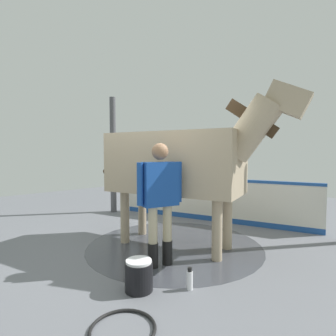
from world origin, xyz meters
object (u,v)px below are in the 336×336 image
at_px(horse, 181,161).
at_px(wash_bucket, 139,275).
at_px(bottle_spray, 137,272).
at_px(handler, 160,195).
at_px(bottle_shampoo, 190,279).
at_px(hose_coil, 123,329).

height_order(horse, wash_bucket, horse).
bearing_deg(bottle_spray, wash_bucket, -121.84).
xyz_separation_m(handler, bottle_shampoo, (-0.20, -0.75, -0.91)).
relative_size(handler, bottle_shampoo, 6.57).
bearing_deg(handler, bottle_shampoo, -179.36).
xyz_separation_m(horse, bottle_spray, (-1.31, -0.46, -1.39)).
bearing_deg(bottle_spray, hose_coil, -134.61).
height_order(wash_bucket, bottle_shampoo, wash_bucket).
distance_m(wash_bucket, hose_coil, 0.75).
relative_size(horse, bottle_spray, 15.71).
height_order(horse, hose_coil, horse).
relative_size(horse, hose_coil, 5.73).
bearing_deg(handler, wash_bucket, 133.52).
height_order(bottle_shampoo, bottle_spray, bottle_shampoo).
distance_m(wash_bucket, bottle_spray, 0.28).
height_order(horse, bottle_shampoo, horse).
height_order(bottle_spray, hose_coil, bottle_spray).
bearing_deg(wash_bucket, bottle_spray, 58.16).
height_order(handler, bottle_shampoo, handler).
distance_m(wash_bucket, bottle_shampoo, 0.61).
height_order(handler, hose_coil, handler).
relative_size(bottle_shampoo, hose_coil, 0.43).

